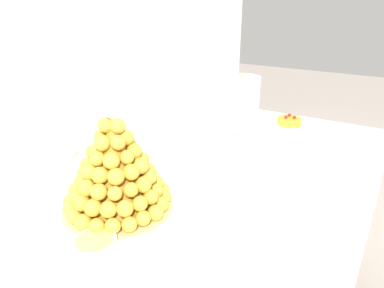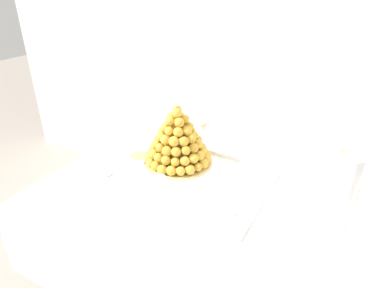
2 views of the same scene
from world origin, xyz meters
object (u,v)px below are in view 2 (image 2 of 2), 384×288
Objects in this scene: croquembouche at (178,139)px; dessert_cup_mid_right at (194,195)px; dessert_cup_mid_left at (131,176)px; macaron_goblet at (340,178)px; dessert_cup_centre at (158,185)px; dessert_cup_left at (105,167)px; dessert_cup_right at (227,205)px; serving_tray at (177,176)px; creme_brulee_ramekin at (140,158)px; wine_glass at (205,122)px.

croquembouche is 0.28m from dessert_cup_mid_right.
dessert_cup_mid_left is 0.71m from macaron_goblet.
dessert_cup_mid_left reaches higher than dessert_cup_centre.
dessert_cup_left is 1.01× the size of dessert_cup_right.
dessert_cup_right is at bearing 1.35° from dessert_cup_mid_left.
macaron_goblet is (0.55, 0.02, 0.15)m from serving_tray.
serving_tray is 0.15m from croquembouche.
dessert_cup_left is 0.67× the size of creme_brulee_ramekin.
dessert_cup_mid_right is 0.46m from macaron_goblet.
serving_tray is at bearing 86.19° from dessert_cup_centre.
dessert_cup_left is 0.12m from dessert_cup_mid_left.
serving_tray is 7.36× the size of creme_brulee_ramekin.
croquembouche is 0.37m from dessert_cup_right.
serving_tray is at bearing 139.29° from dessert_cup_mid_right.
wine_glass is at bearing 95.53° from serving_tray.
dessert_cup_right is at bearing -53.87° from wine_glass.
dessert_cup_centre reaches higher than creme_brulee_ramekin.
croquembouche reaches higher than dessert_cup_left.
dessert_cup_centre is 1.00× the size of dessert_cup_right.
wine_glass reaches higher than dessert_cup_centre.
serving_tray is 2.47× the size of croquembouche.
croquembouche is 0.19m from wine_glass.
serving_tray is 4.34× the size of wine_glass.
dessert_cup_mid_right is 0.12m from dessert_cup_right.
serving_tray is 0.30m from wine_glass.
dessert_cup_mid_right reaches higher than creme_brulee_ramekin.
dessert_cup_mid_left is at bearing 1.69° from dessert_cup_left.
croquembouche is at bearing 101.41° from dessert_cup_centre.
dessert_cup_centre is 0.14m from dessert_cup_mid_right.
creme_brulee_ramekin is at bearing -156.66° from croquembouche.
dessert_cup_right reaches higher than dessert_cup_mid_left.
creme_brulee_ramekin is (-0.19, 0.14, -0.01)m from dessert_cup_centre.
creme_brulee_ramekin is at bearing 179.98° from macaron_goblet.
dessert_cup_centre is 0.66× the size of creme_brulee_ramekin.
macaron_goblet is at bearing -0.02° from creme_brulee_ramekin.
croquembouche reaches higher than creme_brulee_ramekin.
macaron_goblet is 0.64m from wine_glass.
dessert_cup_left is at bearing -178.61° from dessert_cup_centre.
wine_glass is (-0.03, 0.28, 0.11)m from serving_tray.
croquembouche is 4.46× the size of dessert_cup_left.
croquembouche reaches higher than macaron_goblet.
macaron_goblet reaches higher than creme_brulee_ramekin.
serving_tray is 2.69× the size of macaron_goblet.
croquembouche is (-0.05, 0.08, 0.11)m from serving_tray.
wine_glass is at bearing 112.30° from dessert_cup_mid_right.
dessert_cup_mid_left is (-0.13, -0.12, 0.03)m from serving_tray.
croquembouche is at bearing -96.40° from wine_glass.
macaron_goblet is (0.81, 0.14, 0.12)m from dessert_cup_left.
dessert_cup_mid_left is 0.24× the size of macaron_goblet.
dessert_cup_mid_left reaches higher than serving_tray.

